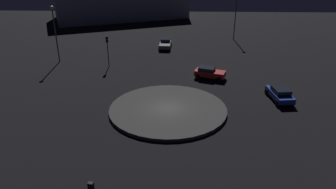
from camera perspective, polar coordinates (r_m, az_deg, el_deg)
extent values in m
plane|color=black|center=(33.38, 0.00, -2.92)|extent=(121.39, 121.39, 0.00)
cylinder|color=#383838|center=(33.31, 0.00, -2.66)|extent=(12.33, 12.33, 0.34)
cube|color=slate|center=(55.18, -0.51, 8.97)|extent=(1.95, 4.04, 0.64)
cube|color=black|center=(55.94, -0.44, 9.81)|extent=(1.67, 1.77, 0.53)
cylinder|color=black|center=(53.83, 0.37, 8.22)|extent=(0.24, 0.70, 0.69)
cylinder|color=black|center=(53.96, -1.60, 8.25)|extent=(0.24, 0.70, 0.69)
cylinder|color=black|center=(56.59, 0.53, 9.02)|extent=(0.24, 0.70, 0.69)
cylinder|color=black|center=(56.72, -1.34, 9.05)|extent=(0.24, 0.70, 0.69)
cube|color=red|center=(42.03, 7.58, 3.79)|extent=(4.25, 2.93, 0.73)
cube|color=black|center=(41.94, 6.98, 4.63)|extent=(2.39, 2.09, 0.44)
cylinder|color=black|center=(42.66, 9.68, 3.44)|extent=(0.69, 0.43, 0.65)
cylinder|color=black|center=(41.09, 9.14, 2.66)|extent=(0.69, 0.43, 0.65)
cylinder|color=black|center=(43.27, 6.05, 3.96)|extent=(0.69, 0.43, 0.65)
cylinder|color=black|center=(41.72, 5.39, 3.21)|extent=(0.69, 0.43, 0.65)
cube|color=#1E38A5|center=(37.68, 19.49, -0.01)|extent=(2.30, 4.40, 0.60)
cube|color=black|center=(37.36, 19.68, 0.71)|extent=(1.85, 2.36, 0.53)
cylinder|color=black|center=(36.94, 21.61, -1.35)|extent=(0.30, 0.72, 0.69)
cylinder|color=black|center=(36.19, 19.01, -1.48)|extent=(0.30, 0.72, 0.69)
cylinder|color=black|center=(39.43, 19.80, 0.55)|extent=(0.30, 0.72, 0.69)
cylinder|color=black|center=(38.72, 17.34, 0.47)|extent=(0.30, 0.72, 0.69)
cube|color=black|center=(18.83, -13.67, -16.25)|extent=(0.34, 0.28, 0.90)
sphere|color=#3F0C0C|center=(18.75, -13.54, -15.35)|extent=(0.20, 0.20, 0.20)
sphere|color=#4C380F|center=(18.92, -13.46, -15.98)|extent=(0.20, 0.20, 0.20)
cylinder|color=#2D2D2D|center=(46.62, -10.74, 7.07)|extent=(0.12, 0.12, 3.58)
cube|color=black|center=(46.02, -10.96, 9.74)|extent=(0.37, 0.35, 0.90)
sphere|color=#3F0C0C|center=(45.83, -10.92, 10.03)|extent=(0.20, 0.20, 0.20)
sphere|color=yellow|center=(45.89, -10.89, 9.70)|extent=(0.20, 0.20, 0.20)
sphere|color=#0F3819|center=(45.96, -10.86, 9.37)|extent=(0.20, 0.20, 0.20)
cylinder|color=#4C4C51|center=(50.10, -19.54, 9.88)|extent=(0.18, 0.18, 7.91)
sphere|color=#F9D166|center=(49.33, -20.22, 14.49)|extent=(0.52, 0.52, 0.52)
cylinder|color=#4C4C51|center=(61.80, 12.04, 13.47)|extent=(0.18, 0.18, 8.36)
cube|color=#8C939E|center=(82.89, -8.44, 15.81)|extent=(34.19, 24.60, 6.71)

